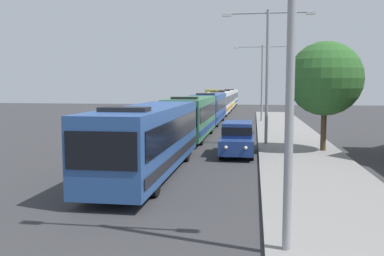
# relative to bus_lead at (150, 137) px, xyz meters

# --- Properties ---
(bus_lead) EXTENTS (2.58, 12.05, 3.21)m
(bus_lead) POSITION_rel_bus_lead_xyz_m (0.00, 0.00, 0.00)
(bus_lead) COLOR #284C8C
(bus_lead) RESTS_ON ground_plane
(bus_second_in_line) EXTENTS (2.58, 11.15, 3.21)m
(bus_second_in_line) POSITION_rel_bus_lead_xyz_m (-0.00, 12.80, -0.00)
(bus_second_in_line) COLOR #33724C
(bus_second_in_line) RESTS_ON ground_plane
(bus_middle) EXTENTS (2.58, 12.33, 3.21)m
(bus_middle) POSITION_rel_bus_lead_xyz_m (0.00, 25.28, 0.00)
(bus_middle) COLOR #284C8C
(bus_middle) RESTS_ON ground_plane
(bus_fourth_in_line) EXTENTS (2.58, 10.77, 3.21)m
(bus_fourth_in_line) POSITION_rel_bus_lead_xyz_m (-0.00, 38.04, -0.00)
(bus_fourth_in_line) COLOR silver
(bus_fourth_in_line) RESTS_ON ground_plane
(bus_rear) EXTENTS (2.58, 12.19, 3.21)m
(bus_rear) POSITION_rel_bus_lead_xyz_m (0.00, 50.02, 0.00)
(bus_rear) COLOR silver
(bus_rear) RESTS_ON ground_plane
(bus_tail_end) EXTENTS (2.58, 10.82, 3.21)m
(bus_tail_end) POSITION_rel_bus_lead_xyz_m (-0.00, 62.93, -0.00)
(bus_tail_end) COLOR silver
(bus_tail_end) RESTS_ON ground_plane
(white_suv) EXTENTS (1.86, 4.93, 1.90)m
(white_suv) POSITION_rel_bus_lead_xyz_m (3.70, 5.71, -0.66)
(white_suv) COLOR navy
(white_suv) RESTS_ON ground_plane
(box_truck_oncoming) EXTENTS (2.35, 7.25, 3.15)m
(box_truck_oncoming) POSITION_rel_bus_lead_xyz_m (-3.30, 60.91, 0.01)
(box_truck_oncoming) COLOR navy
(box_truck_oncoming) RESTS_ON ground_plane
(streetlamp_near) EXTENTS (5.18, 0.28, 7.66)m
(streetlamp_near) POSITION_rel_bus_lead_xyz_m (5.40, -8.29, 3.15)
(streetlamp_near) COLOR gray
(streetlamp_near) RESTS_ON sidewalk
(streetlamp_mid) EXTENTS (5.83, 0.28, 8.61)m
(streetlamp_mid) POSITION_rel_bus_lead_xyz_m (5.40, 9.51, 3.70)
(streetlamp_mid) COLOR gray
(streetlamp_mid) RESTS_ON sidewalk
(streetlamp_far) EXTENTS (6.24, 0.28, 8.08)m
(streetlamp_far) POSITION_rel_bus_lead_xyz_m (5.40, 27.31, 3.45)
(streetlamp_far) COLOR gray
(streetlamp_far) RESTS_ON sidewalk
(roadside_tree) EXTENTS (4.32, 4.32, 6.38)m
(roadside_tree) POSITION_rel_bus_lead_xyz_m (8.66, 7.26, 2.67)
(roadside_tree) COLOR #4C3823
(roadside_tree) RESTS_ON sidewalk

